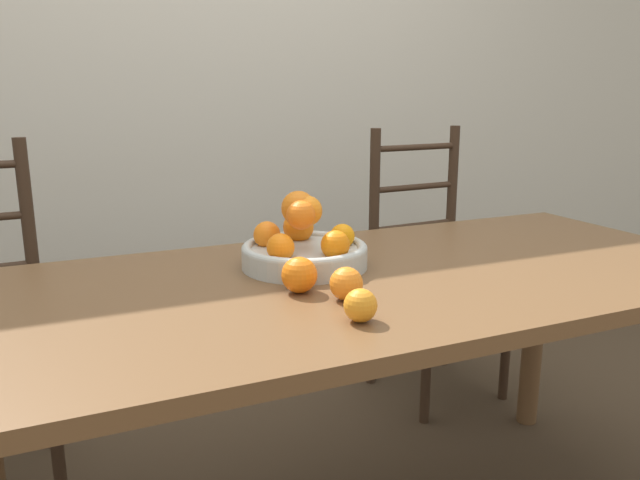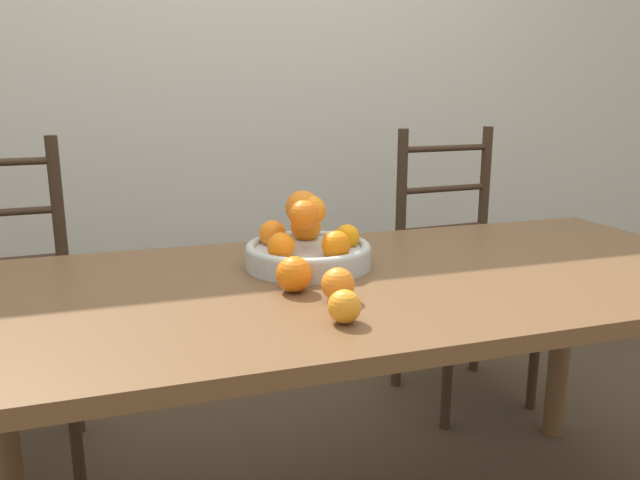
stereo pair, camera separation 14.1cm
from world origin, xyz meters
name	(u,v)px [view 2 (the right image)]	position (x,y,z in m)	size (l,w,h in m)	color
wall_back	(239,59)	(0.00, 1.46, 1.30)	(8.00, 0.06, 2.60)	beige
dining_table	(367,314)	(0.00, 0.00, 0.66)	(1.87, 0.84, 0.75)	brown
fruit_bowl	(308,245)	(-0.11, 0.12, 0.80)	(0.31, 0.31, 0.18)	#B2B7B2
orange_loose_0	(338,284)	(-0.12, -0.14, 0.79)	(0.07, 0.07, 0.07)	orange
orange_loose_1	(294,274)	(-0.19, -0.06, 0.79)	(0.08, 0.08, 0.08)	orange
orange_loose_2	(344,306)	(-0.16, -0.26, 0.78)	(0.06, 0.06, 0.06)	orange
chair_right	(460,274)	(0.69, 0.72, 0.49)	(0.45, 0.43, 1.03)	#382619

